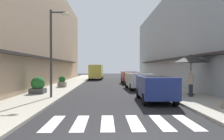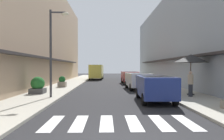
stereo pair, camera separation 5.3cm
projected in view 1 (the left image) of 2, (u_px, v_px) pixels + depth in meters
ground_plane at (111, 86)px, 21.77m from camera, size 91.93×91.93×0.00m
sidewalk_left at (65, 86)px, 21.64m from camera, size 2.99×58.50×0.12m
sidewalk_right at (157, 86)px, 21.90m from camera, size 2.99×58.50×0.12m
building_row_left at (29, 31)px, 22.55m from camera, size 5.50×39.61×11.81m
building_row_right at (191, 39)px, 23.04m from camera, size 5.50×39.61×10.24m
crosswalk at (121, 123)px, 7.39m from camera, size 5.20×2.20×0.01m
parked_car_near at (155, 85)px, 11.98m from camera, size 1.92×4.09×1.47m
parked_car_mid at (138, 79)px, 18.67m from camera, size 1.95×4.26×1.47m
parked_car_far at (130, 76)px, 25.09m from camera, size 1.89×3.99×1.47m
delivery_van at (96, 71)px, 33.82m from camera, size 2.17×5.47×2.37m
street_lamp at (54, 44)px, 12.92m from camera, size 1.19×0.28×5.38m
cafe_umbrella at (191, 59)px, 14.06m from camera, size 2.31×2.31×2.71m
planter_midblock at (38, 86)px, 14.80m from camera, size 0.98×0.98×1.18m
planter_far at (62, 82)px, 19.63m from camera, size 0.72×0.72×1.02m
pedestrian_walking_near at (191, 83)px, 13.17m from camera, size 0.34×0.34×1.60m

